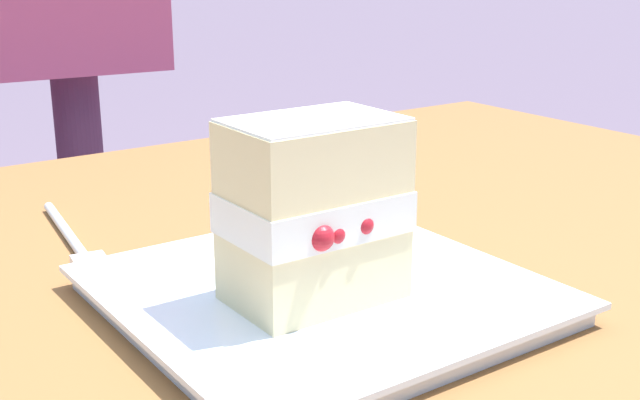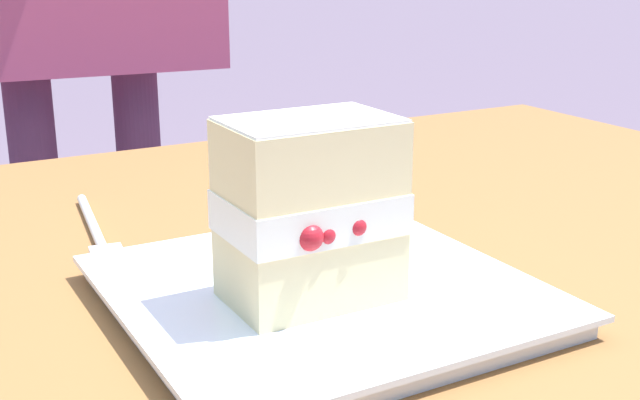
# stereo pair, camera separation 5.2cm
# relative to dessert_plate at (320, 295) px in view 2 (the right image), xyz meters

# --- Properties ---
(dessert_plate) EXTENTS (0.25, 0.25, 0.02)m
(dessert_plate) POSITION_rel_dessert_plate_xyz_m (0.00, 0.00, 0.00)
(dessert_plate) COLOR white
(dessert_plate) RESTS_ON patio_table
(cake_slice) EXTENTS (0.10, 0.08, 0.11)m
(cake_slice) POSITION_rel_dessert_plate_xyz_m (0.02, 0.02, 0.06)
(cake_slice) COLOR beige
(cake_slice) RESTS_ON dessert_plate
(dessert_fork) EXTENTS (0.04, 0.17, 0.01)m
(dessert_fork) POSITION_rel_dessert_plate_xyz_m (0.09, -0.21, -0.00)
(dessert_fork) COLOR silver
(dessert_fork) RESTS_ON patio_table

